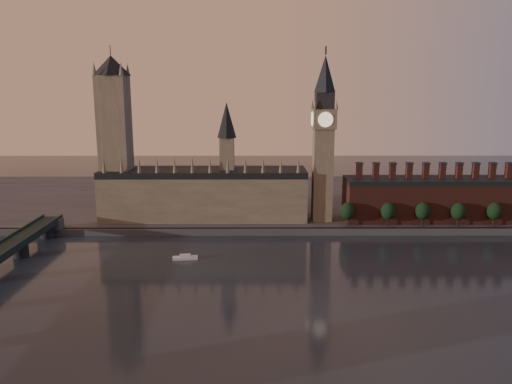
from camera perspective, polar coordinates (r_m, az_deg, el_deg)
The scene contains 12 objects.
ground at distance 218.55m, azimuth 8.64°, elevation -11.66°, with size 900.00×900.00×0.00m, color black.
north_bank at distance 386.82m, azimuth 4.66°, elevation -0.87°, with size 900.00×182.00×4.00m.
palace_of_westminster at distance 321.10m, azimuth -5.85°, elevation 0.07°, with size 130.00×30.30×74.00m.
victoria_tower at distance 326.02m, azimuth -15.82°, elevation 6.53°, with size 24.00×24.00×108.00m.
big_ben at distance 312.40m, azimuth 7.72°, elevation 6.24°, with size 15.00×15.00×107.00m.
chimney_block at distance 335.17m, azimuth 19.47°, elevation -0.72°, with size 110.00×25.00×37.00m.
embankment_tree_0 at distance 306.59m, azimuth 10.40°, elevation -2.18°, with size 8.60×8.60×14.88m.
embankment_tree_1 at distance 312.36m, azimuth 14.85°, elevation -2.13°, with size 8.60×8.60×14.88m.
embankment_tree_2 at distance 318.95m, azimuth 18.51°, elevation -2.06°, with size 8.60×8.60×14.88m.
embankment_tree_3 at distance 325.38m, azimuth 22.12°, elevation -2.06°, with size 8.60×8.60×14.88m.
embankment_tree_4 at distance 335.01m, azimuth 25.58°, elevation -1.98°, with size 8.60×8.60×14.88m.
river_boat at distance 261.52m, azimuth -8.10°, elevation -7.41°, with size 13.22×5.35×2.57m.
Camera 1 is at (-32.99, -198.01, 86.41)m, focal length 35.00 mm.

